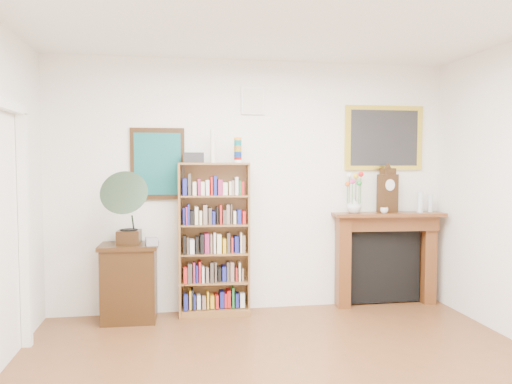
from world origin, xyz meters
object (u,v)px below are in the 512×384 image
at_px(gramophone, 127,204).
at_px(bottle_left, 420,202).
at_px(fireplace, 385,251).
at_px(flower_vase, 354,206).
at_px(mantel_clock, 388,191).
at_px(bottle_right, 430,203).
at_px(teacup, 384,210).
at_px(side_cabinet, 129,283).
at_px(bookshelf, 215,230).
at_px(cd_stack, 152,241).

xyz_separation_m(gramophone, bottle_left, (3.29, 0.17, -0.04)).
relative_size(fireplace, flower_vase, 7.53).
bearing_deg(gramophone, mantel_clock, 8.79).
xyz_separation_m(flower_vase, bottle_right, (0.94, 0.01, 0.01)).
relative_size(mantel_clock, bottle_right, 2.56).
xyz_separation_m(fireplace, mantel_clock, (0.00, -0.03, 0.70)).
bearing_deg(teacup, bottle_right, 8.17).
distance_m(flower_vase, bottle_right, 0.94).
height_order(gramophone, flower_vase, gramophone).
height_order(gramophone, mantel_clock, mantel_clock).
bearing_deg(bottle_left, flower_vase, 177.31).
distance_m(side_cabinet, teacup, 2.92).
bearing_deg(bottle_right, side_cabinet, -178.06).
bearing_deg(side_cabinet, bottle_left, 3.02).
distance_m(bottle_left, bottle_right, 0.16).
bearing_deg(fireplace, bottle_left, -6.09).
relative_size(side_cabinet, bottle_right, 4.07).
height_order(mantel_clock, teacup, mantel_clock).
bearing_deg(bookshelf, bottle_left, 4.96).
bearing_deg(side_cabinet, teacup, 2.36).
height_order(gramophone, cd_stack, gramophone).
distance_m(fireplace, mantel_clock, 0.70).
relative_size(cd_stack, bottle_left, 0.50).
relative_size(fireplace, cd_stack, 10.88).
xyz_separation_m(gramophone, mantel_clock, (2.91, 0.22, 0.09)).
bearing_deg(side_cabinet, flower_vase, 4.27).
height_order(cd_stack, mantel_clock, mantel_clock).
relative_size(bookshelf, mantel_clock, 3.74).
bearing_deg(flower_vase, fireplace, 4.48).
bearing_deg(bottle_left, gramophone, -176.95).
distance_m(side_cabinet, bottle_right, 3.53).
height_order(cd_stack, bottle_left, bottle_left).
xyz_separation_m(bookshelf, bottle_left, (2.39, -0.01, 0.28)).
bearing_deg(teacup, mantel_clock, 48.57).
bearing_deg(bookshelf, cd_stack, -158.93).
bearing_deg(bookshelf, bottle_right, 5.98).
distance_m(gramophone, teacup, 2.84).
relative_size(mantel_clock, flower_vase, 2.96).
distance_m(bookshelf, teacup, 1.94).
relative_size(side_cabinet, cd_stack, 6.78).
relative_size(cd_stack, mantel_clock, 0.23).
height_order(gramophone, teacup, gramophone).
distance_m(gramophone, mantel_clock, 2.92).
height_order(bookshelf, cd_stack, bookshelf).
distance_m(cd_stack, bottle_right, 3.23).
distance_m(mantel_clock, flower_vase, 0.44).
relative_size(bookshelf, fireplace, 1.47).
bearing_deg(teacup, cd_stack, -176.92).
height_order(bookshelf, bottle_right, bookshelf).
distance_m(side_cabinet, fireplace, 2.92).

